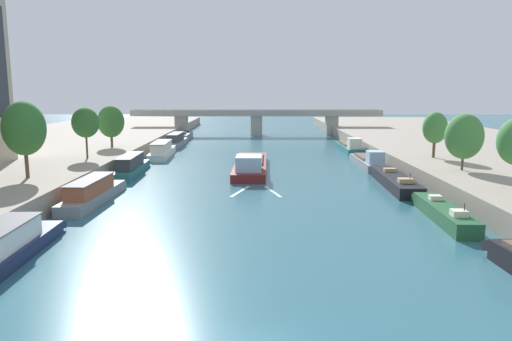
% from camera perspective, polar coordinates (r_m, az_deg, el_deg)
% --- Properties ---
extents(quay_left, '(36.00, 170.00, 2.20)m').
position_cam_1_polar(quay_left, '(83.06, -26.08, 1.60)').
color(quay_left, gray).
rests_on(quay_left, ground).
extents(quay_right, '(36.00, 170.00, 2.20)m').
position_cam_1_polar(quay_right, '(83.17, 25.98, 1.61)').
color(quay_right, gray).
rests_on(quay_right, ground).
extents(barge_midriver, '(4.79, 22.01, 2.95)m').
position_cam_1_polar(barge_midriver, '(67.06, -0.77, 0.71)').
color(barge_midriver, maroon).
rests_on(barge_midriver, ground).
extents(wake_behind_barge, '(5.60, 5.95, 0.03)m').
position_cam_1_polar(wake_behind_barge, '(53.55, -0.07, -2.48)').
color(wake_behind_barge, '#A0CCD6').
rests_on(wake_behind_barge, ground).
extents(moored_boat_left_downstream, '(2.96, 13.93, 2.50)m').
position_cam_1_polar(moored_boat_left_downstream, '(50.98, -18.79, -2.43)').
color(moored_boat_left_downstream, gray).
rests_on(moored_boat_left_downstream, ground).
extents(moored_boat_left_far, '(2.67, 13.78, 2.64)m').
position_cam_1_polar(moored_boat_left_far, '(66.35, -14.57, 0.50)').
color(moored_boat_left_far, '#23666B').
rests_on(moored_boat_left_far, ground).
extents(moored_boat_left_second, '(3.39, 14.61, 2.58)m').
position_cam_1_polar(moored_boat_left_second, '(82.78, -11.10, 2.35)').
color(moored_boat_left_second, silver).
rests_on(moored_boat_left_second, ground).
extents(moored_boat_left_end, '(2.65, 13.63, 2.64)m').
position_cam_1_polar(moored_boat_left_end, '(97.53, -9.48, 3.47)').
color(moored_boat_left_end, gray).
rests_on(moored_boat_left_end, ground).
extents(moored_boat_left_upstream, '(2.14, 11.39, 2.46)m').
position_cam_1_polar(moored_boat_left_upstream, '(111.16, -8.39, 4.03)').
color(moored_boat_left_upstream, gray).
rests_on(moored_boat_left_upstream, ground).
extents(moored_boat_right_far, '(2.59, 12.56, 2.37)m').
position_cam_1_polar(moored_boat_right_far, '(45.00, 21.02, -4.61)').
color(moored_boat_right_far, '#235633').
rests_on(moored_boat_right_far, ground).
extents(moored_boat_right_upstream, '(3.33, 15.57, 2.38)m').
position_cam_1_polar(moored_boat_right_upstream, '(58.46, 15.90, -1.18)').
color(moored_boat_right_upstream, black).
rests_on(moored_boat_right_upstream, ground).
extents(moored_boat_right_end, '(2.86, 13.76, 2.76)m').
position_cam_1_polar(moored_boat_right_end, '(72.74, 12.94, 1.11)').
color(moored_boat_right_end, gray).
rests_on(moored_boat_right_end, ground).
extents(moored_boat_right_lone, '(2.94, 14.11, 2.90)m').
position_cam_1_polar(moored_boat_right_lone, '(89.01, 10.81, 2.72)').
color(moored_boat_right_lone, '#23666B').
rests_on(moored_boat_right_lone, ground).
extents(tree_left_second, '(4.24, 4.24, 7.81)m').
position_cam_1_polar(tree_left_second, '(54.32, -25.72, 4.46)').
color(tree_left_second, brown).
rests_on(tree_left_second, quay_left).
extents(tree_left_nearest, '(3.52, 3.52, 6.64)m').
position_cam_1_polar(tree_left_nearest, '(67.38, -19.53, 5.32)').
color(tree_left_nearest, brown).
rests_on(tree_left_nearest, quay_left).
extents(tree_left_past_mid, '(4.11, 4.11, 6.45)m').
position_cam_1_polar(tree_left_past_mid, '(79.38, -16.81, 5.52)').
color(tree_left_past_mid, brown).
rests_on(tree_left_past_mid, quay_left).
extents(tree_right_by_lamp, '(4.14, 4.14, 6.31)m').
position_cam_1_polar(tree_right_by_lamp, '(58.63, 23.14, 3.70)').
color(tree_right_by_lamp, brown).
rests_on(tree_right_by_lamp, quay_right).
extents(tree_right_past_mid, '(3.20, 3.20, 6.03)m').
position_cam_1_polar(tree_right_past_mid, '(68.20, 20.17, 4.73)').
color(tree_right_past_mid, brown).
rests_on(tree_right_past_mid, quay_right).
extents(bridge_far, '(60.92, 4.40, 6.22)m').
position_cam_1_polar(bridge_far, '(119.57, -0.07, 6.08)').
color(bridge_far, '#9E998E').
rests_on(bridge_far, ground).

